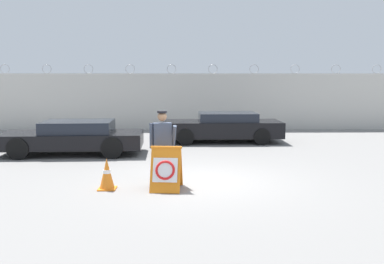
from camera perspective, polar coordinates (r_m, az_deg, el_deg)
The scene contains 7 objects.
ground_plane at distance 10.77m, azimuth 1.17°, elevation -6.61°, with size 90.00×90.00×0.00m, color gray.
perimeter_wall at distance 21.64m, azimuth 0.03°, elevation 4.08°, with size 36.00×0.30×3.29m.
barricade_sign at distance 9.89m, azimuth -3.46°, elevation -4.87°, with size 0.76×0.88×1.02m.
security_guard at distance 10.50m, azimuth -3.97°, elevation -1.44°, with size 0.67×0.37×1.78m.
traffic_cone_near at distance 10.15m, azimuth -11.28°, elevation -5.52°, with size 0.41×0.41×0.73m.
parked_car_front_coupe at distance 15.07m, azimuth -15.57°, elevation -0.64°, with size 4.85×2.17×1.14m.
parked_car_rear_sedan at distance 17.44m, azimuth 4.11°, elevation 0.70°, with size 4.80×2.01×1.20m.
Camera 1 is at (-0.41, -10.46, 2.54)m, focal length 40.00 mm.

